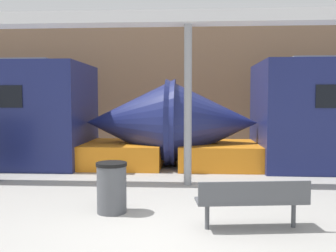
{
  "coord_description": "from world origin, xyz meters",
  "views": [
    {
      "loc": [
        0.47,
        -5.26,
        1.99
      ],
      "look_at": [
        -0.05,
        3.31,
        1.4
      ],
      "focal_mm": 40.0,
      "sensor_mm": 36.0,
      "label": 1
    }
  ],
  "objects": [
    {
      "name": "canopy_beam",
      "position": [
        0.4,
        3.48,
        3.88
      ],
      "size": [
        28.0,
        0.6,
        0.28
      ],
      "primitive_type": "cube",
      "color": "silver",
      "rests_on": "support_column_near"
    },
    {
      "name": "trash_bin",
      "position": [
        -0.92,
        1.19,
        0.45
      ],
      "size": [
        0.55,
        0.55,
        0.9
      ],
      "color": "#4C4F54",
      "rests_on": "ground_plane"
    },
    {
      "name": "ground_plane",
      "position": [
        0.0,
        0.0,
        0.0
      ],
      "size": [
        60.0,
        60.0,
        0.0
      ],
      "primitive_type": "plane",
      "color": "#9E9B96"
    },
    {
      "name": "station_wall",
      "position": [
        0.0,
        9.81,
        2.5
      ],
      "size": [
        56.0,
        0.2,
        5.0
      ],
      "primitive_type": "cube",
      "color": "#937051",
      "rests_on": "ground_plane"
    },
    {
      "name": "support_column_near",
      "position": [
        0.4,
        3.48,
        1.87
      ],
      "size": [
        0.18,
        0.18,
        3.74
      ],
      "primitive_type": "cylinder",
      "color": "gray",
      "rests_on": "ground_plane"
    },
    {
      "name": "bench_near",
      "position": [
        1.42,
        0.44,
        0.49
      ],
      "size": [
        1.75,
        0.64,
        0.78
      ],
      "rotation": [
        0.0,
        0.0,
        0.12
      ],
      "color": "#4C4F54",
      "rests_on": "ground_plane"
    }
  ]
}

